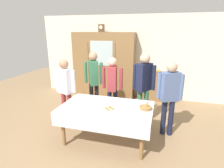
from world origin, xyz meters
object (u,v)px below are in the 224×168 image
Objects in this scene: mantel_clock at (101,28)px; tea_cup_front_edge at (90,99)px; tea_cup_near_left at (80,110)px; tea_cup_center at (96,110)px; spoon_mid_left at (136,102)px; dining_table at (106,111)px; tea_cup_back_edge at (135,114)px; person_by_cabinet at (94,77)px; book_stack at (158,71)px; wall_cabinet at (104,65)px; person_behind_table_left at (65,86)px; tea_cup_far_right at (77,107)px; bookshelf_low at (156,86)px; person_near_right_end at (112,83)px; pastry_plate at (109,109)px; person_beside_shelf at (170,92)px; person_behind_table_right at (144,82)px; bread_basket at (146,108)px; spoon_near_left at (102,98)px.

tea_cup_front_edge is (0.52, -2.34, -1.48)m from mantel_clock.
tea_cup_near_left is at bearing -78.94° from mantel_clock.
tea_cup_center is 0.93m from spoon_mid_left.
dining_table is 13.94× the size of tea_cup_near_left.
tea_cup_back_edge is (1.06, -0.47, 0.00)m from tea_cup_front_edge.
mantel_clock is at bearing 99.91° from person_by_cabinet.
book_stack is at bearing 61.18° from tea_cup_front_edge.
wall_cabinet is at bearing -178.36° from book_stack.
mantel_clock reaches higher than tea_cup_back_edge.
book_stack is at bearing 46.60° from person_behind_table_left.
book_stack is 1.52× the size of tea_cup_far_right.
wall_cabinet is 2.82m from tea_cup_far_right.
spoon_mid_left is at bearing -98.88° from bookshelf_low.
tea_cup_center is at bearing -55.96° from tea_cup_front_edge.
person_near_right_end is (0.25, 1.30, 0.18)m from tea_cup_near_left.
person_by_cabinet is at bearing 122.46° from pastry_plate.
dining_table is at bearing 160.51° from tea_cup_back_edge.
person_by_cabinet is 1.04× the size of person_beside_shelf.
person_behind_table_right is (0.62, 0.97, 0.39)m from dining_table.
tea_cup_near_left is (-1.26, -2.96, 0.32)m from bookshelf_low.
mantel_clock is 3.55m from tea_cup_back_edge.
spoon_mid_left is 0.62m from person_behind_table_right.
tea_cup_front_edge is (-1.31, -2.39, 0.32)m from bookshelf_low.
person_behind_table_left is (-2.03, -2.15, -0.02)m from book_stack.
tea_cup_near_left is at bearing -160.63° from tea_cup_center.
spoon_mid_left is 1.70m from person_behind_table_left.
person_behind_table_left is (-1.78, -0.47, -0.10)m from person_behind_table_right.
bread_basket is (1.16, 0.43, 0.01)m from tea_cup_near_left.
pastry_plate is 2.35× the size of spoon_mid_left.
person_behind_table_right is (-0.25, -1.67, 0.08)m from book_stack.
wall_cabinet is 10.88× the size of book_stack.
person_beside_shelf is at bearing 24.86° from tea_cup_far_right.
wall_cabinet reaches higher than tea_cup_far_right.
wall_cabinet is 8.98× the size of bread_basket.
tea_cup_back_edge is 0.54× the size of bread_basket.
tea_cup_front_edge is 0.45m from tea_cup_far_right.
wall_cabinet is at bearing 99.84° from tea_cup_near_left.
tea_cup_front_edge is at bearing -73.72° from person_by_cabinet.
wall_cabinet is at bearing 109.16° from dining_table.
person_beside_shelf is at bearing -15.51° from person_near_right_end.
person_behind_table_right is at bearing 99.27° from bread_basket.
mantel_clock is 3.29m from tea_cup_center.
spoon_near_left is at bearing 64.28° from tea_cup_far_right.
person_near_right_end is (-0.02, 1.21, 0.18)m from tea_cup_center.
bread_basket is at bearing -17.95° from spoon_near_left.
pastry_plate is at bearing -105.69° from book_stack.
person_near_right_end is (0.30, 0.73, 0.18)m from tea_cup_front_edge.
pastry_plate is at bearing 7.85° from tea_cup_far_right.
mantel_clock is at bearing -178.40° from bookshelf_low.
spoon_mid_left is at bearing 51.60° from pastry_plate.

